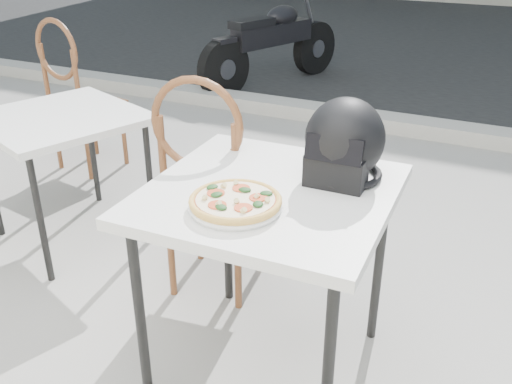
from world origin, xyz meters
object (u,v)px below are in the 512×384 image
at_px(plate, 235,206).
at_px(pizza, 235,200).
at_px(helmet, 344,144).
at_px(cafe_chair_side, 75,88).
at_px(cafe_table_side, 61,127).
at_px(cafe_table_main, 269,207).
at_px(motorcycle, 273,45).
at_px(cafe_chair_main, 208,177).

relative_size(plate, pizza, 1.03).
relative_size(plate, helmet, 1.30).
bearing_deg(plate, helmet, 58.64).
xyz_separation_m(plate, cafe_chair_side, (-1.96, 1.42, -0.21)).
xyz_separation_m(cafe_table_side, cafe_chair_side, (-0.59, 0.75, -0.06)).
distance_m(plate, pizza, 0.02).
distance_m(pizza, cafe_chair_side, 2.43).
bearing_deg(cafe_table_main, pizza, -102.22).
bearing_deg(helmet, motorcycle, 116.30).
bearing_deg(cafe_chair_side, helmet, 164.79).
xyz_separation_m(cafe_table_main, pizza, (-0.04, -0.18, 0.10)).
bearing_deg(plate, pizza, 90.44).
xyz_separation_m(plate, helmet, (0.23, 0.39, 0.12)).
bearing_deg(motorcycle, cafe_chair_main, -50.02).
distance_m(plate, helmet, 0.47).
xyz_separation_m(cafe_table_main, cafe_chair_main, (-0.45, 0.35, -0.12)).
xyz_separation_m(pizza, cafe_chair_side, (-1.96, 1.42, -0.23)).
height_order(pizza, motorcycle, motorcycle).
bearing_deg(motorcycle, plate, -47.22).
distance_m(plate, motorcycle, 4.38).
bearing_deg(cafe_chair_main, cafe_table_side, -15.04).
xyz_separation_m(pizza, motorcycle, (-1.66, 4.04, -0.40)).
relative_size(plate, cafe_table_side, 0.40).
bearing_deg(cafe_table_main, cafe_table_side, 161.19).
distance_m(pizza, motorcycle, 4.38).
height_order(plate, motorcycle, motorcycle).
bearing_deg(cafe_chair_main, plate, 120.47).
bearing_deg(cafe_chair_side, motorcycle, -86.55).
height_order(helmet, cafe_chair_side, helmet).
distance_m(cafe_table_main, cafe_chair_side, 2.35).
bearing_deg(cafe_table_side, motorcycle, 94.83).
height_order(plate, cafe_table_side, plate).
height_order(cafe_table_main, motorcycle, motorcycle).
xyz_separation_m(cafe_chair_main, motorcycle, (-1.24, 3.50, -0.18)).
relative_size(helmet, motorcycle, 0.16).
height_order(cafe_table_main, cafe_chair_main, cafe_chair_main).
xyz_separation_m(cafe_chair_side, motorcycle, (0.30, 2.62, -0.17)).
distance_m(helmet, cafe_chair_side, 2.44).
bearing_deg(helmet, cafe_chair_main, 166.06).
distance_m(pizza, helmet, 0.46).
distance_m(pizza, cafe_chair_main, 0.71).
height_order(helmet, cafe_chair_main, same).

